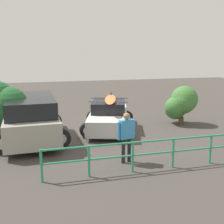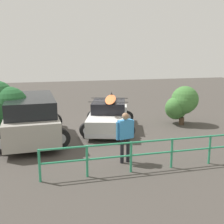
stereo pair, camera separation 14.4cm
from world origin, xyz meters
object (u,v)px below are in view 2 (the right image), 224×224
Objects in this scene: bush_near_left at (181,103)px; bush_near_right at (2,110)px; suv_car at (31,117)px; person_bystander at (125,133)px; sedan_car at (109,116)px.

bush_near_left is 0.78× the size of bush_near_right.
suv_car is 4.41m from person_bystander.
bush_near_right is (8.14, 0.69, 0.23)m from bush_near_left.
person_bystander reaches higher than sedan_car.
person_bystander is 5.72m from bush_near_left.
sedan_car is at bearing -96.45° from person_bystander.
bush_near_left is (-7.05, -0.70, 0.14)m from suv_car.
bush_near_left is at bearing -175.19° from bush_near_right.
suv_car reaches higher than sedan_car.
suv_car reaches higher than person_bystander.
person_bystander is at bearing 140.72° from bush_near_right.
bush_near_right is at bearing 8.56° from sedan_car.
bush_near_left is at bearing -179.83° from sedan_car.
sedan_car is at bearing -171.44° from bush_near_right.
suv_car is at bearing 5.64° from bush_near_left.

